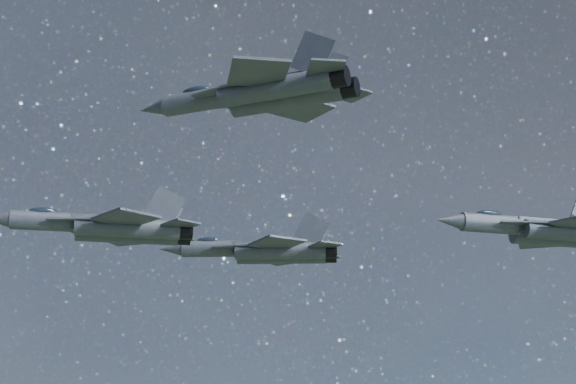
{
  "coord_description": "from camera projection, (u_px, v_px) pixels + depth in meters",
  "views": [
    {
      "loc": [
        4.58,
        -69.75,
        128.74
      ],
      "look_at": [
        -0.39,
        0.42,
        149.93
      ],
      "focal_mm": 55.0,
      "sensor_mm": 36.0,
      "label": 1
    }
  ],
  "objects": [
    {
      "name": "jet_slot",
      "position": [
        549.0,
        230.0,
        76.71
      ],
      "size": [
        18.39,
        12.31,
        4.66
      ],
      "rotation": [
        0.0,
        0.0,
        0.33
      ],
      "color": "#373C45"
    },
    {
      "name": "jet_left",
      "position": [
        266.0,
        251.0,
        84.26
      ],
      "size": [
        17.81,
        12.65,
        4.53
      ],
      "rotation": [
        0.0,
        0.0,
        0.04
      ],
      "color": "#373C45"
    },
    {
      "name": "jet_lead",
      "position": [
        110.0,
        227.0,
        75.16
      ],
      "size": [
        18.47,
        12.52,
        4.65
      ],
      "rotation": [
        0.0,
        0.0,
        0.27
      ],
      "color": "#373C45"
    },
    {
      "name": "jet_right",
      "position": [
        263.0,
        93.0,
        56.14
      ],
      "size": [
        15.88,
        10.62,
        4.02
      ],
      "rotation": [
        0.0,
        0.0,
        -0.33
      ],
      "color": "#373C45"
    }
  ]
}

